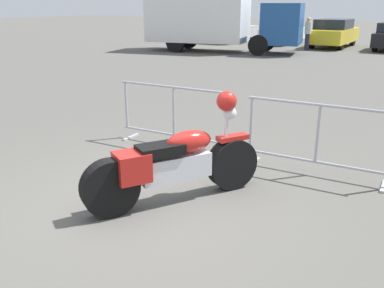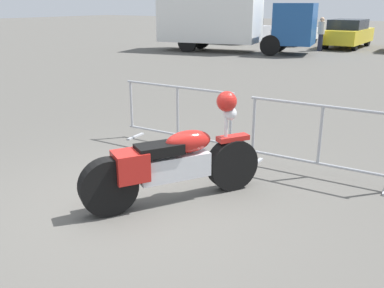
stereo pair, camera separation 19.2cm
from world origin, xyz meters
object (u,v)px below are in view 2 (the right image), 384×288
motorcycle (174,162)px  box_truck (227,19)px  parked_car_white (296,32)px  pedestrian (321,33)px  crowd_barrier_near (178,115)px  parked_car_silver (245,30)px  crowd_barrier_far (320,140)px  parked_car_yellow (348,33)px

motorcycle → box_truck: (-8.08, 15.51, 1.12)m
box_truck → parked_car_white: (1.42, 6.00, -0.94)m
pedestrian → crowd_barrier_near: bearing=127.7°
box_truck → pedestrian: (3.89, 2.99, -0.72)m
motorcycle → parked_car_white: bearing=47.5°
crowd_barrier_near → parked_car_silver: size_ratio=0.50×
crowd_barrier_far → crowd_barrier_near: bearing=180.0°
parked_car_silver → pedestrian: 6.13m
pedestrian → parked_car_yellow: bearing=-77.5°
parked_car_yellow → crowd_barrier_far: bearing=-166.6°
crowd_barrier_near → parked_car_yellow: bearing=96.7°
crowd_barrier_far → pedestrian: (-5.44, 16.69, 0.37)m
parked_car_silver → motorcycle: bearing=-155.3°
motorcycle → parked_car_silver: size_ratio=0.50×
parked_car_silver → parked_car_yellow: bearing=-89.4°
crowd_barrier_near → box_truck: bearing=116.5°
box_truck → parked_car_yellow: (4.58, 5.52, -0.86)m
crowd_barrier_far → pedestrian: bearing=108.1°
parked_car_silver → parked_car_white: size_ratio=1.06×
box_truck → parked_car_yellow: bearing=37.9°
parked_car_yellow → motorcycle: bearing=-171.0°
crowd_barrier_near → motorcycle: bearing=-55.3°
crowd_barrier_near → parked_car_white: bearing=105.4°
crowd_barrier_far → parked_car_silver: parked_car_silver is taller
crowd_barrier_near → parked_car_yellow: (-2.25, 19.23, 0.22)m
parked_car_yellow → pedestrian: bearing=164.3°
motorcycle → parked_car_yellow: size_ratio=0.48×
motorcycle → parked_car_silver: (-9.83, 20.91, 0.22)m
crowd_barrier_far → pedestrian: pedestrian is taller
crowd_barrier_near → crowd_barrier_far: size_ratio=1.00×
motorcycle → box_truck: size_ratio=0.27×
motorcycle → crowd_barrier_far: bearing=-4.4°
parked_car_white → motorcycle: bearing=-163.3°
pedestrian → parked_car_white: bearing=-22.9°
motorcycle → crowd_barrier_near: motorcycle is taller
crowd_barrier_near → box_truck: 15.35m
parked_car_silver → parked_car_yellow: (6.32, 0.12, 0.04)m
pedestrian → motorcycle: bearing=130.5°
crowd_barrier_far → parked_car_silver: 22.08m
motorcycle → crowd_barrier_near: 2.20m
crowd_barrier_far → parked_car_silver: (-11.08, 19.10, 0.18)m
motorcycle → box_truck: 17.53m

